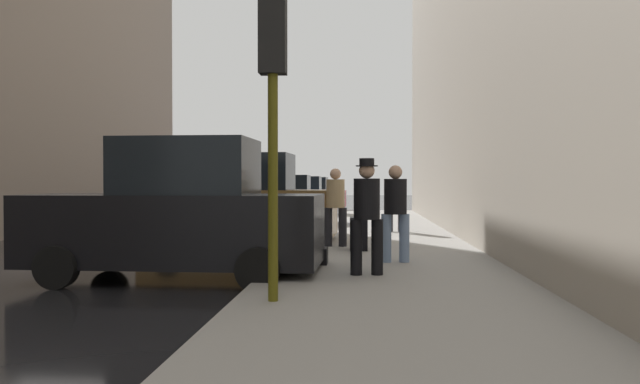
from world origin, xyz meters
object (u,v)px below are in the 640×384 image
Objects in this scene: parked_silver_sedan at (295,198)px; traffic_light at (273,82)px; parked_red_hatchback at (306,195)px; pedestrian_in_tan_coat at (335,203)px; rolling_suitcase at (359,234)px; pedestrian_with_fedora at (367,210)px; pedestrian_with_beanie at (396,197)px; duffel_bag at (318,256)px; parked_black_suv at (178,216)px; parked_blue_sedan at (277,203)px; parked_bronze_suv at (243,204)px; pedestrian_in_jeans at (395,208)px; fire_hydrant at (326,217)px.

traffic_light is (1.85, -19.60, 1.91)m from parked_silver_sedan.
pedestrian_in_tan_coat is at bearing -82.78° from parked_red_hatchback.
pedestrian_with_fedora is at bearing -87.61° from rolling_suitcase.
pedestrian_with_beanie is 4.04× the size of duffel_bag.
pedestrian_with_fedora is (2.98, -17.46, 0.29)m from parked_silver_sedan.
parked_silver_sedan reaches higher than rolling_suitcase.
traffic_light is at bearing -51.69° from parked_black_suv.
traffic_light is at bearing -94.32° from pedestrian_in_tan_coat.
parked_blue_sedan is 5.15m from pedestrian_with_beanie.
pedestrian_with_fedora is (2.98, -5.52, 0.10)m from parked_bronze_suv.
parked_black_suv reaches higher than pedestrian_in_tan_coat.
pedestrian_in_jeans is at bearing 13.39° from duffel_bag.
parked_black_suv is 4.34m from rolling_suitcase.
pedestrian_in_jeans is (3.50, -3.99, 0.07)m from parked_bronze_suv.
duffel_bag is (-1.34, -0.32, -0.81)m from pedestrian_in_jeans.
pedestrian_with_beanie is at bearing 86.95° from pedestrian_in_jeans.
parked_red_hatchback reaches higher than rolling_suitcase.
pedestrian_with_fedora is (1.13, 2.14, -1.62)m from traffic_light.
rolling_suitcase is at bearing 80.01° from traffic_light.
parked_black_suv is 1.10× the size of parked_silver_sedan.
pedestrian_in_tan_coat is at bearing -30.94° from parked_bronze_suv.
parked_bronze_suv is 4.87m from duffel_bag.
rolling_suitcase is at bearing -81.52° from parked_red_hatchback.
pedestrian_with_beanie is (3.85, 8.02, 0.10)m from parked_black_suv.
parked_silver_sedan is 1.17× the size of traffic_light.
pedestrian_with_beanie reaches higher than pedestrian_in_jeans.
pedestrian_with_fedora is 1.70m from duffel_bag.
parked_red_hatchback is 9.64× the size of duffel_bag.
parked_black_suv is at bearing -131.18° from rolling_suitcase.
traffic_light is 2.91m from pedestrian_with_fedora.
fire_hydrant is 0.68× the size of rolling_suitcase.
pedestrian_in_jeans is (3.50, 1.33, 0.07)m from parked_black_suv.
rolling_suitcase is 2.36× the size of duffel_bag.
parked_silver_sedan is 14.30m from rolling_suitcase.
parked_bronze_suv reaches higher than parked_blue_sedan.
parked_silver_sedan is at bearing 95.40° from traffic_light.
parked_red_hatchback is at bearing 98.48° from rolling_suitcase.
pedestrian_in_jeans is at bearing -71.01° from rolling_suitcase.
parked_blue_sedan is at bearing 97.67° from traffic_light.
duffel_bag is (0.30, 3.36, -2.47)m from traffic_light.
traffic_light is 2.11× the size of pedestrian_in_tan_coat.
duffel_bag is (2.16, 1.01, -0.74)m from parked_black_suv.
fire_hydrant is 0.40× the size of pedestrian_with_beanie.
parked_black_suv is 3.74m from pedestrian_in_jeans.
pedestrian_with_beanie is at bearing -74.89° from parked_red_hatchback.
duffel_bag is (-1.70, -7.00, -0.85)m from pedestrian_with_beanie.
pedestrian_with_beanie is at bearing 34.99° from parked_bronze_suv.
duffel_bag is (2.16, -10.41, -0.56)m from parked_blue_sedan.
pedestrian_in_jeans is at bearing -80.53° from parked_red_hatchback.
pedestrian_with_fedora reaches higher than pedestrian_in_tan_coat.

